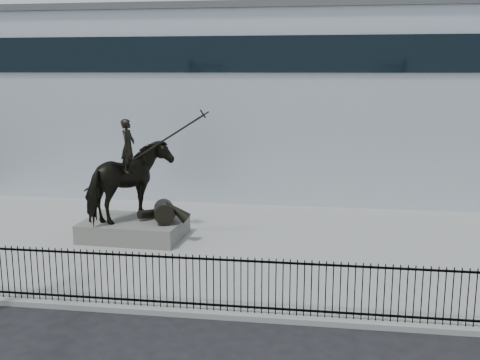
# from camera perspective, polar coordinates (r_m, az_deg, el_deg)

# --- Properties ---
(ground) EXTENTS (120.00, 120.00, 0.00)m
(ground) POSITION_cam_1_polar(r_m,az_deg,el_deg) (13.93, -0.60, -15.93)
(ground) COLOR black
(ground) RESTS_ON ground
(plaza) EXTENTS (30.00, 12.00, 0.15)m
(plaza) POSITION_cam_1_polar(r_m,az_deg,el_deg) (20.33, 2.53, -6.79)
(plaza) COLOR gray
(plaza) RESTS_ON ground
(building) EXTENTS (44.00, 14.00, 9.00)m
(building) POSITION_cam_1_polar(r_m,az_deg,el_deg) (32.35, 5.02, 7.87)
(building) COLOR silver
(building) RESTS_ON ground
(picket_fence) EXTENTS (22.10, 0.10, 1.50)m
(picket_fence) POSITION_cam_1_polar(r_m,az_deg,el_deg) (14.68, 0.17, -10.59)
(picket_fence) COLOR black
(picket_fence) RESTS_ON plaza
(statue_plinth) EXTENTS (3.75, 2.66, 0.68)m
(statue_plinth) POSITION_cam_1_polar(r_m,az_deg,el_deg) (21.40, -10.72, -4.90)
(statue_plinth) COLOR #615E59
(statue_plinth) RESTS_ON plaza
(equestrian_statue) EXTENTS (4.67, 2.99, 3.95)m
(equestrian_statue) POSITION_cam_1_polar(r_m,az_deg,el_deg) (20.95, -10.71, -0.25)
(equestrian_statue) COLOR black
(equestrian_statue) RESTS_ON statue_plinth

